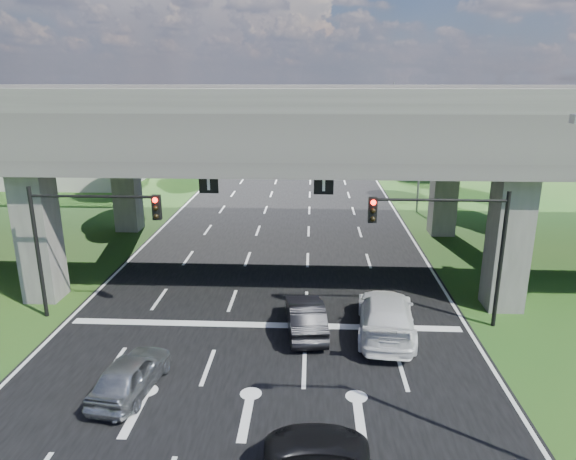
# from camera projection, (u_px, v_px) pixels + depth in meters

# --- Properties ---
(ground) EXTENTS (160.00, 160.00, 0.00)m
(ground) POSITION_uv_depth(u_px,v_px,m) (256.00, 369.00, 19.09)
(ground) COLOR #1D4C18
(ground) RESTS_ON ground
(road) EXTENTS (18.00, 120.00, 0.03)m
(road) POSITION_uv_depth(u_px,v_px,m) (275.00, 272.00, 28.66)
(road) COLOR black
(road) RESTS_ON ground
(overpass) EXTENTS (80.00, 15.00, 10.00)m
(overpass) POSITION_uv_depth(u_px,v_px,m) (277.00, 125.00, 28.34)
(overpass) COLOR #3B3836
(overpass) RESTS_ON ground
(warehouse) EXTENTS (20.00, 10.00, 4.00)m
(warehouse) POSITION_uv_depth(u_px,v_px,m) (43.00, 163.00, 53.24)
(warehouse) COLOR #9E9E99
(warehouse) RESTS_ON ground
(signal_right) EXTENTS (5.76, 0.54, 6.00)m
(signal_right) POSITION_uv_depth(u_px,v_px,m) (451.00, 234.00, 21.32)
(signal_right) COLOR black
(signal_right) RESTS_ON ground
(signal_left) EXTENTS (5.76, 0.54, 6.00)m
(signal_left) POSITION_uv_depth(u_px,v_px,m) (83.00, 229.00, 22.04)
(signal_left) COLOR black
(signal_left) RESTS_ON ground
(streetlight_far) EXTENTS (3.38, 0.25, 10.00)m
(streetlight_far) POSITION_uv_depth(u_px,v_px,m) (417.00, 139.00, 39.96)
(streetlight_far) COLOR gray
(streetlight_far) RESTS_ON ground
(streetlight_beyond) EXTENTS (3.38, 0.25, 10.00)m
(streetlight_beyond) POSITION_uv_depth(u_px,v_px,m) (388.00, 123.00, 55.29)
(streetlight_beyond) COLOR gray
(streetlight_beyond) RESTS_ON ground
(tree_left_near) EXTENTS (4.50, 4.50, 7.80)m
(tree_left_near) POSITION_uv_depth(u_px,v_px,m) (124.00, 147.00, 43.27)
(tree_left_near) COLOR black
(tree_left_near) RESTS_ON ground
(tree_left_mid) EXTENTS (3.91, 3.90, 6.76)m
(tree_left_mid) POSITION_uv_depth(u_px,v_px,m) (123.00, 143.00, 51.26)
(tree_left_mid) COLOR black
(tree_left_mid) RESTS_ON ground
(tree_left_far) EXTENTS (4.80, 4.80, 8.32)m
(tree_left_far) POSITION_uv_depth(u_px,v_px,m) (182.00, 127.00, 58.46)
(tree_left_far) COLOR black
(tree_left_far) RESTS_ON ground
(tree_right_near) EXTENTS (4.20, 4.20, 7.28)m
(tree_right_near) POSITION_uv_depth(u_px,v_px,m) (441.00, 150.00, 44.04)
(tree_right_near) COLOR black
(tree_right_near) RESTS_ON ground
(tree_right_mid) EXTENTS (3.91, 3.90, 6.76)m
(tree_right_mid) POSITION_uv_depth(u_px,v_px,m) (452.00, 143.00, 51.66)
(tree_right_mid) COLOR black
(tree_right_mid) RESTS_ON ground
(tree_right_far) EXTENTS (4.50, 4.50, 7.80)m
(tree_right_far) POSITION_uv_depth(u_px,v_px,m) (400.00, 129.00, 59.33)
(tree_right_far) COLOR black
(tree_right_far) RESTS_ON ground
(car_silver) EXTENTS (2.12, 4.12, 1.34)m
(car_silver) POSITION_uv_depth(u_px,v_px,m) (131.00, 374.00, 17.49)
(car_silver) COLOR #9EA1A5
(car_silver) RESTS_ON road
(car_dark) EXTENTS (1.95, 4.39, 1.40)m
(car_dark) POSITION_uv_depth(u_px,v_px,m) (306.00, 316.00, 21.67)
(car_dark) COLOR black
(car_dark) RESTS_ON road
(car_white) EXTENTS (2.84, 5.87, 1.65)m
(car_white) POSITION_uv_depth(u_px,v_px,m) (386.00, 315.00, 21.48)
(car_white) COLOR silver
(car_white) RESTS_ON road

